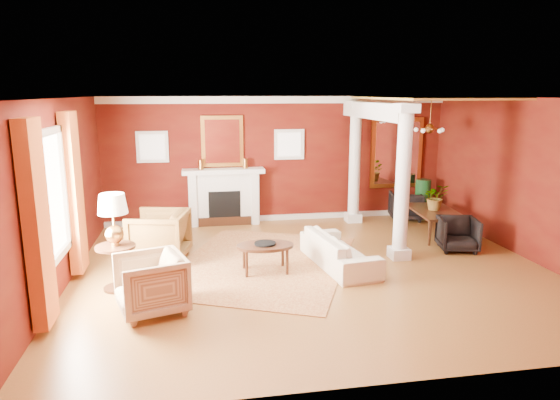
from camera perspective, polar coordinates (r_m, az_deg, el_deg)
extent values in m
plane|color=brown|center=(8.70, 3.75, -7.91)|extent=(8.00, 8.00, 0.00)
cube|color=#5B1A0C|center=(11.70, -0.18, 4.66)|extent=(8.00, 0.04, 2.90)
cube|color=#5B1A0C|center=(5.08, 13.32, -5.77)|extent=(8.00, 0.04, 2.90)
cube|color=#5B1A0C|center=(8.33, -23.91, 0.51)|extent=(0.04, 7.00, 2.90)
cube|color=#5B1A0C|center=(10.04, 26.68, 2.09)|extent=(0.04, 7.00, 2.90)
cube|color=white|center=(8.17, 4.04, 11.56)|extent=(8.00, 7.00, 0.04)
cube|color=silver|center=(11.53, -6.42, 0.18)|extent=(1.60, 0.34, 1.20)
cube|color=black|center=(11.39, -6.35, -0.74)|extent=(0.72, 0.03, 0.70)
cube|color=black|center=(11.48, -6.31, -2.44)|extent=(1.20, 0.05, 0.20)
cube|color=silver|center=(11.38, -6.48, 3.30)|extent=(1.85, 0.42, 0.10)
cube|color=silver|center=(11.48, -9.90, 0.03)|extent=(0.16, 0.40, 1.20)
cube|color=silver|center=(11.56, -2.95, 0.28)|extent=(0.16, 0.40, 1.20)
cube|color=gold|center=(11.46, -6.62, 6.69)|extent=(0.95, 0.06, 1.15)
cube|color=white|center=(11.43, -6.61, 6.67)|extent=(0.78, 0.02, 0.98)
cube|color=silver|center=(11.50, -14.38, 5.90)|extent=(0.70, 0.06, 0.70)
cube|color=white|center=(11.46, -14.39, 5.88)|extent=(0.54, 0.02, 0.54)
cube|color=silver|center=(11.67, 1.06, 6.37)|extent=(0.70, 0.06, 0.70)
cube|color=white|center=(11.64, 1.09, 6.35)|extent=(0.54, 0.02, 0.54)
cube|color=white|center=(7.74, -24.90, 0.35)|extent=(0.03, 1.30, 1.70)
cube|color=silver|center=(7.07, -26.04, -0.79)|extent=(0.08, 0.10, 1.90)
cube|color=silver|center=(8.40, -23.48, 1.33)|extent=(0.08, 0.10, 1.90)
cube|color=#AB4E1D|center=(6.81, -26.03, -2.56)|extent=(0.18, 0.55, 2.60)
cube|color=#AB4E1D|center=(8.70, -22.50, 0.74)|extent=(0.18, 0.55, 2.60)
cube|color=silver|center=(9.46, 13.44, -5.92)|extent=(0.34, 0.34, 0.20)
cylinder|color=silver|center=(9.14, 13.86, 2.16)|extent=(0.26, 0.26, 2.50)
cube|color=silver|center=(9.01, 14.27, 10.13)|extent=(0.36, 0.36, 0.16)
cube|color=silver|center=(11.88, 8.34, -1.98)|extent=(0.34, 0.34, 0.20)
cylinder|color=silver|center=(11.63, 8.55, 4.48)|extent=(0.26, 0.26, 2.50)
cube|color=silver|center=(11.53, 8.75, 10.74)|extent=(0.36, 0.36, 0.16)
cube|color=silver|center=(10.49, 10.66, 10.00)|extent=(0.30, 3.20, 0.32)
cube|color=gold|center=(10.81, 16.83, 11.08)|extent=(2.30, 3.40, 0.04)
cube|color=gold|center=(12.47, 13.16, 5.27)|extent=(1.30, 0.06, 1.70)
cube|color=white|center=(12.43, 13.22, 5.25)|extent=(1.10, 0.02, 1.50)
cylinder|color=#A47333|center=(10.88, 16.85, 9.52)|extent=(0.02, 0.02, 0.65)
sphere|color=#A47333|center=(10.90, 16.75, 7.82)|extent=(0.20, 0.20, 0.20)
sphere|color=silver|center=(11.03, 18.05, 7.63)|extent=(0.09, 0.09, 0.09)
sphere|color=silver|center=(11.18, 16.53, 7.78)|extent=(0.09, 0.09, 0.09)
sphere|color=silver|center=(10.95, 15.28, 7.77)|extent=(0.09, 0.09, 0.09)
sphere|color=silver|center=(10.65, 16.03, 7.61)|extent=(0.09, 0.09, 0.09)
sphere|color=silver|center=(10.70, 17.79, 7.52)|extent=(0.09, 0.09, 0.09)
cube|color=silver|center=(11.56, -0.16, 11.38)|extent=(8.00, 0.08, 0.16)
cube|color=silver|center=(11.92, -0.15, -2.00)|extent=(8.00, 0.08, 0.12)
cube|color=maroon|center=(8.96, -2.04, -7.23)|extent=(4.16, 4.65, 0.02)
imported|color=beige|center=(8.80, 6.81, -5.12)|extent=(0.82, 2.00, 0.76)
imported|color=black|center=(9.28, -13.67, -3.71)|extent=(1.10, 1.15, 1.00)
imported|color=tan|center=(7.16, -14.56, -8.97)|extent=(1.04, 1.08, 0.90)
cylinder|color=black|center=(8.41, -1.71, -5.27)|extent=(0.97, 0.97, 0.05)
cylinder|color=black|center=(8.25, -3.84, -7.46)|extent=(0.05, 0.05, 0.43)
cylinder|color=black|center=(8.34, 0.83, -7.21)|extent=(0.05, 0.05, 0.43)
cylinder|color=black|center=(8.65, -4.14, -6.52)|extent=(0.05, 0.05, 0.43)
cylinder|color=black|center=(8.73, 0.31, -6.29)|extent=(0.05, 0.05, 0.43)
imported|color=black|center=(8.42, -1.89, -4.34)|extent=(0.15, 0.03, 0.20)
cylinder|color=black|center=(8.25, -17.98, -9.52)|extent=(0.44, 0.44, 0.04)
cylinder|color=black|center=(8.14, -18.13, -7.41)|extent=(0.10, 0.10, 0.68)
cylinder|color=black|center=(8.03, -18.29, -5.10)|extent=(0.60, 0.60, 0.04)
sphere|color=#A47333|center=(7.97, -18.39, -3.72)|extent=(0.28, 0.28, 0.28)
cylinder|color=#A47333|center=(7.92, -18.49, -2.32)|extent=(0.03, 0.03, 0.30)
cone|color=silver|center=(7.86, -18.62, -0.40)|extent=(0.44, 0.44, 0.30)
imported|color=black|center=(11.06, 17.39, -1.70)|extent=(0.70, 1.61, 0.87)
imported|color=black|center=(10.17, 19.67, -3.52)|extent=(0.82, 0.79, 0.71)
imported|color=black|center=(12.27, 14.17, -0.50)|extent=(0.84, 0.80, 0.73)
sphere|color=#133D19|center=(12.47, 15.88, -1.21)|extent=(0.41, 0.41, 0.41)
cylinder|color=#133D19|center=(12.41, 15.96, 0.08)|extent=(0.36, 0.36, 0.96)
imported|color=#26591E|center=(10.94, 17.46, 1.67)|extent=(0.59, 0.64, 0.44)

